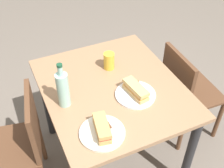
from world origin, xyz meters
TOP-DOWN VIEW (x-y plane):
  - ground_plane at (0.00, 0.00)m, footprint 8.00×8.00m
  - dining_table at (0.00, 0.00)m, footprint 1.01×0.88m
  - chair_far at (-0.00, 0.63)m, footprint 0.42×0.42m
  - chair_near at (-0.04, -0.64)m, footprint 0.47×0.47m
  - plate_near at (0.14, 0.10)m, footprint 0.26×0.26m
  - baguette_sandwich_near at (0.14, 0.10)m, footprint 0.20×0.10m
  - knife_near at (0.12, 0.16)m, footprint 0.18×0.04m
  - plate_far at (0.34, -0.21)m, footprint 0.26×0.26m
  - baguette_sandwich_far at (0.34, -0.21)m, footprint 0.19×0.10m
  - knife_far at (0.33, -0.16)m, footprint 0.18×0.02m
  - water_bottle at (0.03, -0.33)m, footprint 0.07×0.07m
  - beer_glass at (-0.19, 0.06)m, footprint 0.08×0.08m

SIDE VIEW (x-z plane):
  - ground_plane at x=0.00m, z-range 0.00..0.00m
  - chair_far at x=0.00m, z-range 0.06..0.90m
  - chair_near at x=-0.04m, z-range 0.06..0.90m
  - dining_table at x=0.00m, z-range 0.26..1.02m
  - plate_near at x=0.14m, z-range 0.76..0.77m
  - plate_far at x=0.34m, z-range 0.76..0.77m
  - knife_near at x=0.12m, z-range 0.77..0.78m
  - knife_far at x=0.33m, z-range 0.77..0.78m
  - baguette_sandwich_far at x=0.34m, z-range 0.77..0.84m
  - baguette_sandwich_near at x=0.14m, z-range 0.77..0.84m
  - beer_glass at x=-0.19m, z-range 0.76..0.88m
  - water_bottle at x=0.03m, z-range 0.73..1.03m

